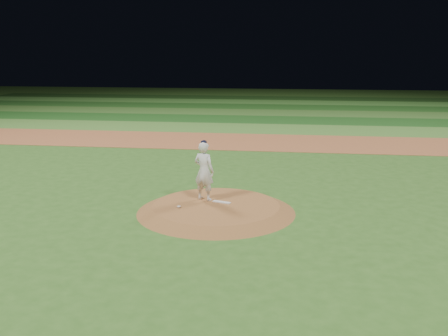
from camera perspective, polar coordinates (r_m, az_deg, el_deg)
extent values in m
plane|color=#2E5A1D|center=(17.45, -0.91, -5.00)|extent=(120.00, 120.00, 0.00)
cube|color=#98552F|center=(30.98, 3.05, 3.02)|extent=(70.00, 6.00, 0.02)
cube|color=#41752A|center=(36.39, 3.80, 4.52)|extent=(70.00, 5.00, 0.02)
cube|color=#1A4A18|center=(41.33, 4.31, 5.54)|extent=(70.00, 5.00, 0.02)
cube|color=#376524|center=(46.28, 4.71, 6.34)|extent=(70.00, 5.00, 0.02)
cube|color=#1D4D18|center=(51.24, 5.03, 6.99)|extent=(70.00, 5.00, 0.02)
cube|color=#3D7C2D|center=(56.21, 5.30, 7.52)|extent=(70.00, 5.00, 0.02)
cube|color=#1A3F14|center=(61.19, 5.53, 7.97)|extent=(70.00, 5.00, 0.02)
cone|color=brown|center=(17.41, -0.91, -4.61)|extent=(5.50, 5.50, 0.25)
cube|color=silver|center=(17.62, -0.26, -3.91)|extent=(0.68, 0.36, 0.03)
ellipsoid|color=silver|center=(17.12, -5.19, -4.42)|extent=(0.13, 0.13, 0.07)
imported|color=white|center=(17.69, -2.29, -0.36)|extent=(0.90, 0.75, 2.11)
ellipsoid|color=black|center=(17.48, -2.32, 2.95)|extent=(0.22, 0.22, 0.15)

